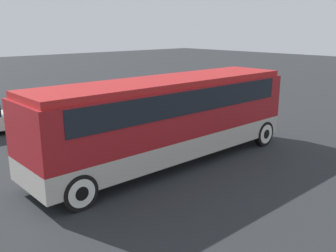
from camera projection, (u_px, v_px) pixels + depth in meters
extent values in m
plane|color=#26282B|center=(168.00, 163.00, 14.42)|extent=(120.00, 120.00, 0.00)
cube|color=#B7B2A8|center=(168.00, 142.00, 14.21)|extent=(10.93, 2.58, 0.77)
cube|color=maroon|center=(168.00, 109.00, 13.88)|extent=(10.93, 2.58, 1.79)
cube|color=black|center=(168.00, 97.00, 13.77)|extent=(9.62, 2.62, 0.81)
cube|color=#B21E1E|center=(168.00, 82.00, 13.63)|extent=(10.71, 2.37, 0.22)
cube|color=maroon|center=(253.00, 98.00, 17.39)|extent=(0.36, 2.47, 2.05)
cylinder|color=black|center=(264.00, 133.00, 16.42)|extent=(1.08, 0.28, 1.08)
cylinder|color=silver|center=(264.00, 133.00, 16.42)|extent=(0.84, 0.30, 0.84)
cylinder|color=black|center=(264.00, 133.00, 16.42)|extent=(0.41, 0.32, 0.41)
cylinder|color=black|center=(222.00, 124.00, 18.11)|extent=(1.08, 0.28, 1.08)
cylinder|color=silver|center=(222.00, 124.00, 18.11)|extent=(0.84, 0.30, 0.84)
cylinder|color=black|center=(222.00, 124.00, 18.11)|extent=(0.41, 0.32, 0.41)
cylinder|color=black|center=(79.00, 192.00, 10.56)|extent=(1.08, 0.28, 1.08)
cylinder|color=silver|center=(79.00, 192.00, 10.56)|extent=(0.84, 0.30, 0.84)
cylinder|color=black|center=(79.00, 192.00, 10.56)|extent=(0.41, 0.32, 0.41)
cylinder|color=black|center=(44.00, 169.00, 12.25)|extent=(1.08, 0.28, 1.08)
cylinder|color=silver|center=(44.00, 169.00, 12.25)|extent=(0.84, 0.30, 0.84)
cylinder|color=black|center=(44.00, 169.00, 12.25)|extent=(0.41, 0.32, 0.41)
cube|color=maroon|center=(69.00, 112.00, 20.69)|extent=(4.59, 1.84, 0.56)
cube|color=black|center=(65.00, 103.00, 20.44)|extent=(2.39, 1.65, 0.53)
cylinder|color=black|center=(105.00, 113.00, 21.34)|extent=(0.64, 0.22, 0.64)
cylinder|color=black|center=(105.00, 113.00, 21.34)|extent=(0.24, 0.26, 0.24)
cylinder|color=black|center=(90.00, 109.00, 22.53)|extent=(0.64, 0.22, 0.64)
cylinder|color=black|center=(90.00, 109.00, 22.53)|extent=(0.24, 0.26, 0.24)
cylinder|color=black|center=(43.00, 124.00, 18.95)|extent=(0.64, 0.22, 0.64)
cylinder|color=black|center=(43.00, 124.00, 18.95)|extent=(0.24, 0.26, 0.24)
cylinder|color=black|center=(30.00, 118.00, 20.14)|extent=(0.64, 0.22, 0.64)
cylinder|color=black|center=(30.00, 118.00, 20.14)|extent=(0.24, 0.26, 0.24)
cube|color=#7A6B5B|center=(107.00, 118.00, 19.37)|extent=(4.27, 1.86, 0.55)
cube|color=black|center=(104.00, 109.00, 19.12)|extent=(2.22, 1.67, 0.51)
cylinder|color=black|center=(143.00, 119.00, 19.93)|extent=(0.60, 0.22, 0.60)
cylinder|color=black|center=(143.00, 119.00, 19.93)|extent=(0.23, 0.26, 0.23)
cylinder|color=black|center=(125.00, 114.00, 21.13)|extent=(0.60, 0.22, 0.60)
cylinder|color=black|center=(125.00, 114.00, 21.13)|extent=(0.23, 0.26, 0.23)
cylinder|color=black|center=(86.00, 131.00, 17.71)|extent=(0.60, 0.22, 0.60)
cylinder|color=black|center=(86.00, 131.00, 17.71)|extent=(0.23, 0.26, 0.23)
cylinder|color=black|center=(69.00, 124.00, 18.91)|extent=(0.60, 0.22, 0.60)
cylinder|color=black|center=(69.00, 124.00, 18.91)|extent=(0.23, 0.26, 0.23)
cylinder|color=black|center=(20.00, 126.00, 18.55)|extent=(0.64, 0.22, 0.64)
cylinder|color=black|center=(20.00, 126.00, 18.55)|extent=(0.24, 0.26, 0.24)
cylinder|color=black|center=(9.00, 120.00, 19.71)|extent=(0.64, 0.22, 0.64)
cylinder|color=black|center=(9.00, 120.00, 19.71)|extent=(0.24, 0.26, 0.24)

